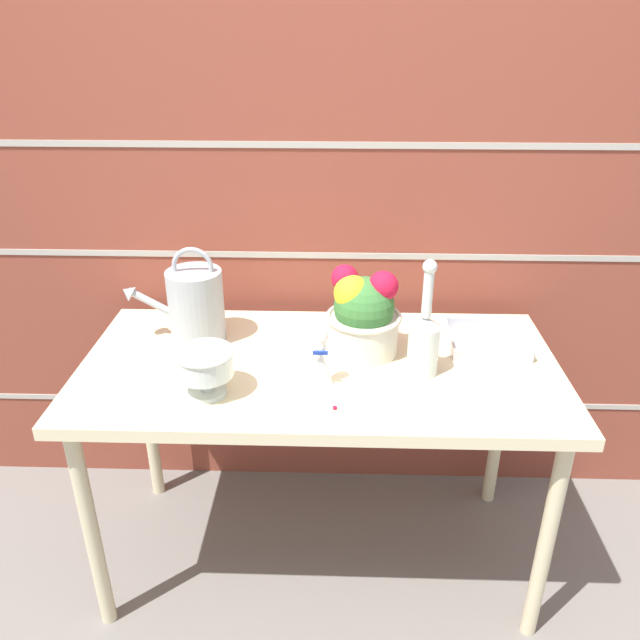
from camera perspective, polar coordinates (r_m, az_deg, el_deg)
name	(u,v)px	position (r m, az deg, el deg)	size (l,w,h in m)	color
ground_plane	(320,551)	(2.26, -0.03, -20.38)	(12.00, 12.00, 0.00)	slate
brick_wall	(324,199)	(2.07, 0.37, 11.01)	(3.60, 0.08, 2.20)	brown
patio_table	(320,383)	(1.83, -0.03, -5.80)	(1.37, 0.68, 0.74)	beige
watering_can	(195,305)	(1.91, -11.36, 1.37)	(0.31, 0.17, 0.30)	#9EA3A8
crystal_pedestal_bowl	(205,366)	(1.64, -10.48, -4.12)	(0.16, 0.16, 0.13)	silver
flower_planter	(363,314)	(1.81, 3.95, 0.56)	(0.22, 0.22, 0.26)	beige
glass_decanter	(424,339)	(1.72, 9.49, -1.68)	(0.09, 0.09, 0.34)	silver
figurine_vase	(320,362)	(1.66, 0.05, -3.88)	(0.07, 0.07, 0.17)	white
wire_tray	(486,342)	(1.95, 14.94, -1.95)	(0.23, 0.22, 0.04)	#B7B7BC
fallen_petal	(335,408)	(1.60, 1.36, -8.02)	(0.01, 0.01, 0.01)	red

